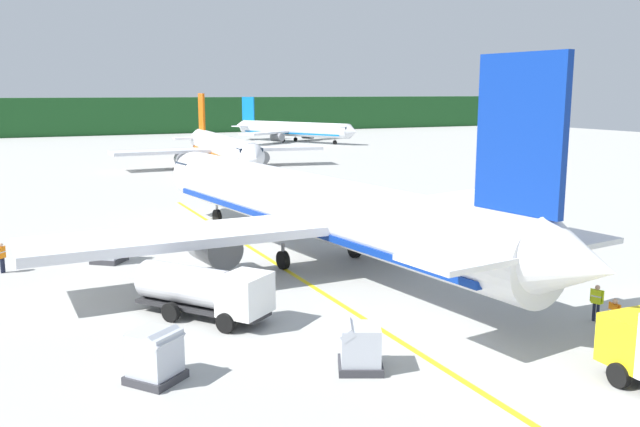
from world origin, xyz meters
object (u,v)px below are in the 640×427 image
(crew_marshaller, at_px, (614,315))
(cargo_container_mid, at_px, (109,248))
(service_truck_baggage, at_px, (204,289))
(crew_loader_right, at_px, (597,300))
(airliner_far_taxiway, at_px, (292,129))
(airliner_mid_apron, at_px, (222,147))
(airliner_foreground, at_px, (312,206))
(crew_loader_left, at_px, (2,255))
(cargo_container_far, at_px, (155,356))
(cargo_container_near, at_px, (360,348))

(crew_marshaller, bearing_deg, cargo_container_mid, 128.13)
(service_truck_baggage, xyz_separation_m, crew_marshaller, (15.11, -9.77, -0.37))
(service_truck_baggage, bearing_deg, crew_loader_right, -26.26)
(airliner_far_taxiway, relative_size, crew_marshaller, 17.24)
(service_truck_baggage, bearing_deg, airliner_mid_apron, 72.46)
(airliner_mid_apron, bearing_deg, airliner_foreground, -100.78)
(airliner_mid_apron, distance_m, airliner_far_taxiway, 49.26)
(airliner_foreground, bearing_deg, crew_marshaller, -70.97)
(crew_loader_left, height_order, crew_loader_right, crew_loader_left)
(airliner_foreground, bearing_deg, airliner_far_taxiway, 68.06)
(cargo_container_far, distance_m, crew_marshaller, 18.96)
(airliner_far_taxiway, distance_m, cargo_container_mid, 100.58)
(crew_marshaller, xyz_separation_m, crew_loader_right, (0.97, 1.84, -0.01))
(cargo_container_near, bearing_deg, crew_marshaller, -8.12)
(cargo_container_near, xyz_separation_m, crew_loader_right, (12.36, 0.22, 0.15))
(airliner_mid_apron, bearing_deg, cargo_container_far, -108.78)
(crew_loader_left, bearing_deg, cargo_container_far, -74.98)
(crew_loader_left, bearing_deg, cargo_container_near, -59.73)
(crew_marshaller, bearing_deg, cargo_container_far, 168.39)
(cargo_container_mid, xyz_separation_m, crew_marshaller, (17.63, -22.46, 0.11))
(airliner_foreground, distance_m, airliner_mid_apron, 52.71)
(airliner_far_taxiway, relative_size, cargo_container_mid, 12.39)
(crew_marshaller, bearing_deg, crew_loader_right, 62.28)
(service_truck_baggage, height_order, crew_loader_left, service_truck_baggage)
(crew_marshaller, bearing_deg, airliner_far_taxiway, 74.20)
(crew_marshaller, bearing_deg, crew_loader_left, 136.31)
(airliner_foreground, bearing_deg, cargo_container_mid, 157.54)
(service_truck_baggage, bearing_deg, cargo_container_near, -65.46)
(service_truck_baggage, bearing_deg, cargo_container_mid, 101.24)
(airliner_mid_apron, xyz_separation_m, airliner_far_taxiway, (27.47, 40.89, -0.24))
(crew_loader_right, bearing_deg, airliner_foreground, 114.04)
(cargo_container_far, bearing_deg, airliner_mid_apron, 71.22)
(airliner_far_taxiway, bearing_deg, service_truck_baggage, -114.74)
(crew_loader_left, bearing_deg, crew_loader_right, -40.12)
(cargo_container_far, height_order, crew_loader_left, cargo_container_far)
(airliner_foreground, relative_size, airliner_mid_apron, 1.18)
(cargo_container_mid, distance_m, crew_marshaller, 28.56)
(crew_loader_left, bearing_deg, airliner_mid_apron, 59.77)
(cargo_container_near, bearing_deg, service_truck_baggage, 114.54)
(airliner_foreground, xyz_separation_m, airliner_mid_apron, (9.86, 51.77, -0.52))
(cargo_container_mid, bearing_deg, cargo_container_far, -92.88)
(airliner_foreground, height_order, cargo_container_near, airliner_foreground)
(crew_loader_right, bearing_deg, airliner_mid_apron, 87.64)
(crew_marshaller, distance_m, crew_loader_left, 32.63)
(airliner_foreground, distance_m, service_truck_baggage, 12.16)
(airliner_foreground, height_order, crew_loader_left, airliner_foreground)
(cargo_container_far, bearing_deg, crew_marshaller, -11.61)
(service_truck_baggage, relative_size, crew_marshaller, 3.74)
(cargo_container_near, distance_m, crew_marshaller, 11.51)
(cargo_container_far, bearing_deg, cargo_container_near, -16.97)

